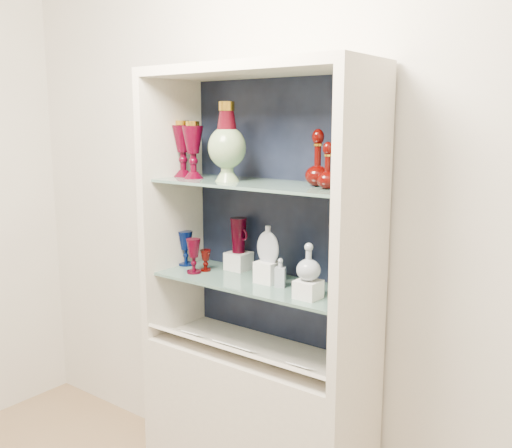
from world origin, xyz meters
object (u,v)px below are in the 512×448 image
Objects in this scene: lidded_bowl at (355,177)px; clear_round_decanter at (309,263)px; enamel_urn at (227,142)px; flat_flask at (268,243)px; pedestal_lamp_right at (193,150)px; cobalt_goblet at (186,248)px; cameo_medallion at (345,252)px; ruby_decanter_b at (328,164)px; ruby_decanter_a at (318,154)px; ruby_pitcher at (239,235)px; pedestal_lamp_left at (183,149)px; ruby_goblet_small at (206,260)px; ruby_goblet_tall at (194,256)px; clear_square_bottle at (280,273)px.

clear_round_decanter is (-0.15, -0.07, -0.33)m from lidded_bowl.
enamel_urn reaches higher than flat_flask.
pedestal_lamp_right is 1.78× the size of clear_round_decanter.
cameo_medallion is (0.81, 0.05, 0.09)m from cobalt_goblet.
ruby_decanter_b is 1.39× the size of cameo_medallion.
ruby_decanter_a reaches higher than ruby_pitcher.
pedestal_lamp_right is (0.10, -0.03, -0.00)m from pedestal_lamp_left.
cobalt_goblet is 0.15m from ruby_goblet_small.
pedestal_lamp_left reaches higher than clear_round_decanter.
ruby_decanter_a reaches higher than ruby_goblet_tall.
ruby_decanter_a is (0.40, 0.06, -0.04)m from enamel_urn.
flat_flask is (0.33, 0.02, 0.12)m from ruby_goblet_small.
ruby_goblet_tall is at bearing -175.22° from lidded_bowl.
ruby_decanter_a is 0.84m from cobalt_goblet.
flat_flask is at bearing 172.57° from ruby_decanter_b.
ruby_decanter_b is at bearing -4.59° from flat_flask.
cobalt_goblet is 0.49m from flat_flask.
ruby_decanter_b is 1.90× the size of ruby_goblet_small.
enamel_urn is at bearing -1.04° from pedestal_lamp_right.
cobalt_goblet is (-0.30, 0.05, -0.50)m from enamel_urn.
flat_flask is (0.35, 0.08, 0.09)m from ruby_goblet_tall.
flat_flask is (-0.08, 0.02, 0.11)m from clear_square_bottle.
cobalt_goblet is at bearing 125.95° from pedestal_lamp_left.
ruby_goblet_tall is at bearing -172.62° from clear_square_bottle.
enamel_urn is at bearing -178.14° from cameo_medallion.
enamel_urn is 0.54m from ruby_goblet_tall.
ruby_decanter_b reaches higher than clear_square_bottle.
lidded_bowl is 0.99× the size of ruby_goblet_small.
ruby_goblet_small is 0.60m from clear_round_decanter.
flat_flask is 0.34m from cameo_medallion.
cameo_medallion is at bearing 7.97° from pedestal_lamp_right.
ruby_decanter_b is 1.14× the size of cobalt_goblet.
ruby_goblet_tall is 0.98× the size of ruby_pitcher.
lidded_bowl is 0.52m from clear_square_bottle.
pedestal_lamp_left reaches higher than lidded_bowl.
clear_round_decanter is at bearing -155.48° from lidded_bowl.
clear_round_decanter is (0.60, -0.01, 0.06)m from ruby_goblet_tall.
ruby_decanter_b is at bearing -1.87° from ruby_goblet_small.
pedestal_lamp_left reaches higher than ruby_decanter_a.
lidded_bowl is 0.96m from cobalt_goblet.
cobalt_goblet is (-0.01, 0.01, -0.46)m from pedestal_lamp_left.
pedestal_lamp_right is 2.56× the size of ruby_goblet_small.
clear_round_decanter is (-0.05, -0.04, -0.37)m from ruby_decanter_b.
ruby_goblet_small is at bearing -118.09° from ruby_pitcher.
clear_round_decanter is at bearing -136.81° from ruby_decanter_b.
pedestal_lamp_right reaches higher than lidded_bowl.
clear_square_bottle is at bearing -2.66° from cobalt_goblet.
ruby_pitcher reaches higher than clear_round_decanter.
cameo_medallion reaches higher than cobalt_goblet.
pedestal_lamp_right is at bearing -19.74° from pedestal_lamp_left.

